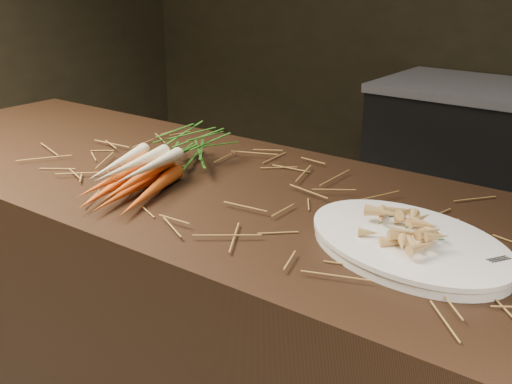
{
  "coord_description": "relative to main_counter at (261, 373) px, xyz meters",
  "views": [
    {
      "loc": [
        0.77,
        -0.73,
        1.38
      ],
      "look_at": [
        0.07,
        0.18,
        0.96
      ],
      "focal_mm": 45.0,
      "sensor_mm": 36.0,
      "label": 1
    }
  ],
  "objects": [
    {
      "name": "serving_platter",
      "position": [
        0.37,
        -0.06,
        0.46
      ],
      "size": [
        0.46,
        0.38,
        0.02
      ],
      "primitive_type": null,
      "rotation": [
        0.0,
        0.0,
        -0.34
      ],
      "color": "white",
      "rests_on": "main_counter"
    },
    {
      "name": "roasted_veg_heap",
      "position": [
        0.37,
        -0.06,
        0.49
      ],
      "size": [
        0.23,
        0.2,
        0.04
      ],
      "primitive_type": null,
      "rotation": [
        0.0,
        0.0,
        -0.34
      ],
      "color": "#A46F3A",
      "rests_on": "serving_platter"
    },
    {
      "name": "root_veg_bunch",
      "position": [
        -0.26,
        -0.03,
        0.5
      ],
      "size": [
        0.29,
        0.53,
        0.1
      ],
      "rotation": [
        0.0,
        0.0,
        0.28
      ],
      "color": "#E2480D",
      "rests_on": "main_counter"
    },
    {
      "name": "main_counter",
      "position": [
        0.0,
        0.0,
        0.0
      ],
      "size": [
        2.4,
        0.7,
        0.9
      ],
      "primitive_type": "cube",
      "color": "black",
      "rests_on": "ground"
    },
    {
      "name": "serving_fork",
      "position": [
        0.49,
        -0.13,
        0.47
      ],
      "size": [
        0.09,
        0.14,
        0.0
      ],
      "primitive_type": "cube",
      "rotation": [
        0.0,
        0.0,
        -0.54
      ],
      "color": "silver",
      "rests_on": "serving_platter"
    },
    {
      "name": "straw_bedding",
      "position": [
        0.0,
        0.0,
        0.46
      ],
      "size": [
        1.4,
        0.6,
        0.02
      ],
      "primitive_type": null,
      "color": "olive",
      "rests_on": "main_counter"
    }
  ]
}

